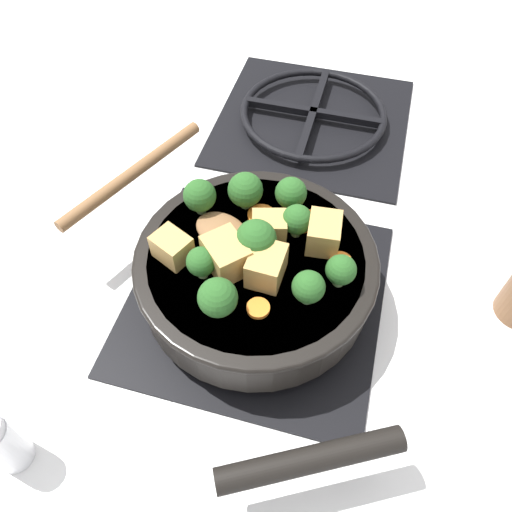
# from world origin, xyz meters

# --- Properties ---
(ground_plane) EXTENTS (2.40, 2.40, 0.00)m
(ground_plane) POSITION_xyz_m (0.00, 0.00, 0.00)
(ground_plane) COLOR white
(front_burner_grate) EXTENTS (0.31, 0.31, 0.03)m
(front_burner_grate) POSITION_xyz_m (0.00, 0.00, 0.01)
(front_burner_grate) COLOR black
(front_burner_grate) RESTS_ON ground_plane
(rear_burner_grate) EXTENTS (0.31, 0.31, 0.03)m
(rear_burner_grate) POSITION_xyz_m (0.00, 0.36, 0.01)
(rear_burner_grate) COLOR black
(rear_burner_grate) RESTS_ON ground_plane
(skillet_pan) EXTENTS (0.32, 0.39, 0.06)m
(skillet_pan) POSITION_xyz_m (0.00, -0.00, 0.06)
(skillet_pan) COLOR black
(skillet_pan) RESTS_ON front_burner_grate
(wooden_spoon) EXTENTS (0.23, 0.22, 0.02)m
(wooden_spoon) POSITION_xyz_m (-0.12, 0.05, 0.09)
(wooden_spoon) COLOR brown
(wooden_spoon) RESTS_ON skillet_pan
(tofu_cube_center_large) EXTENTS (0.05, 0.04, 0.03)m
(tofu_cube_center_large) POSITION_xyz_m (0.01, 0.03, 0.10)
(tofu_cube_center_large) COLOR tan
(tofu_cube_center_large) RESTS_ON skillet_pan
(tofu_cube_near_handle) EXTENTS (0.05, 0.05, 0.03)m
(tofu_cube_near_handle) POSITION_xyz_m (-0.09, -0.02, 0.10)
(tofu_cube_near_handle) COLOR tan
(tofu_cube_near_handle) RESTS_ON skillet_pan
(tofu_cube_east_chunk) EXTENTS (0.06, 0.06, 0.04)m
(tofu_cube_east_chunk) POSITION_xyz_m (-0.03, -0.02, 0.11)
(tofu_cube_east_chunk) COLOR tan
(tofu_cube_east_chunk) RESTS_ON skillet_pan
(tofu_cube_west_chunk) EXTENTS (0.04, 0.05, 0.04)m
(tofu_cube_west_chunk) POSITION_xyz_m (0.07, 0.04, 0.10)
(tofu_cube_west_chunk) COLOR tan
(tofu_cube_west_chunk) RESTS_ON skillet_pan
(tofu_cube_back_piece) EXTENTS (0.04, 0.05, 0.04)m
(tofu_cube_back_piece) POSITION_xyz_m (0.02, -0.02, 0.11)
(tofu_cube_back_piece) COLOR tan
(tofu_cube_back_piece) RESTS_ON skillet_pan
(broccoli_floret_near_spoon) EXTENTS (0.04, 0.04, 0.05)m
(broccoli_floret_near_spoon) POSITION_xyz_m (-0.02, -0.08, 0.11)
(broccoli_floret_near_spoon) COLOR #709956
(broccoli_floret_near_spoon) RESTS_ON skillet_pan
(broccoli_floret_center_top) EXTENTS (0.03, 0.03, 0.04)m
(broccoli_floret_center_top) POSITION_xyz_m (0.07, -0.04, 0.11)
(broccoli_floret_center_top) COLOR #709956
(broccoli_floret_center_top) RESTS_ON skillet_pan
(broccoli_floret_east_rim) EXTENTS (0.04, 0.04, 0.05)m
(broccoli_floret_east_rim) POSITION_xyz_m (-0.03, 0.07, 0.11)
(broccoli_floret_east_rim) COLOR #709956
(broccoli_floret_east_rim) RESTS_ON skillet_pan
(broccoli_floret_west_rim) EXTENTS (0.03, 0.03, 0.04)m
(broccoli_floret_west_rim) POSITION_xyz_m (-0.05, -0.04, 0.11)
(broccoli_floret_west_rim) COLOR #709956
(broccoli_floret_west_rim) RESTS_ON skillet_pan
(broccoli_floret_north_edge) EXTENTS (0.03, 0.03, 0.04)m
(broccoli_floret_north_edge) POSITION_xyz_m (0.10, -0.01, 0.11)
(broccoli_floret_north_edge) COLOR #709956
(broccoli_floret_north_edge) RESTS_ON skillet_pan
(broccoli_floret_south_cluster) EXTENTS (0.03, 0.03, 0.04)m
(broccoli_floret_south_cluster) POSITION_xyz_m (0.04, 0.04, 0.11)
(broccoli_floret_south_cluster) COLOR #709956
(broccoli_floret_south_cluster) RESTS_ON skillet_pan
(broccoli_floret_mid_floret) EXTENTS (0.05, 0.05, 0.05)m
(broccoli_floret_mid_floret) POSITION_xyz_m (-0.00, 0.00, 0.12)
(broccoli_floret_mid_floret) COLOR #709956
(broccoli_floret_mid_floret) RESTS_ON skillet_pan
(broccoli_floret_small_inner) EXTENTS (0.04, 0.04, 0.04)m
(broccoli_floret_small_inner) POSITION_xyz_m (0.02, 0.08, 0.11)
(broccoli_floret_small_inner) COLOR #709956
(broccoli_floret_small_inner) RESTS_ON skillet_pan
(broccoli_floret_tall_stem) EXTENTS (0.04, 0.04, 0.05)m
(broccoli_floret_tall_stem) POSITION_xyz_m (-0.08, 0.05, 0.11)
(broccoli_floret_tall_stem) COLOR #709956
(broccoli_floret_tall_stem) RESTS_ON skillet_pan
(carrot_slice_orange_thin) EXTENTS (0.02, 0.02, 0.01)m
(carrot_slice_orange_thin) POSITION_xyz_m (0.02, -0.07, 0.09)
(carrot_slice_orange_thin) COLOR orange
(carrot_slice_orange_thin) RESTS_ON skillet_pan
(carrot_slice_near_center) EXTENTS (0.02, 0.02, 0.01)m
(carrot_slice_near_center) POSITION_xyz_m (0.09, 0.02, 0.09)
(carrot_slice_near_center) COLOR orange
(carrot_slice_near_center) RESTS_ON skillet_pan
(carrot_slice_edge_slice) EXTENTS (0.03, 0.03, 0.01)m
(carrot_slice_edge_slice) POSITION_xyz_m (0.05, 0.06, 0.09)
(carrot_slice_edge_slice) COLOR orange
(carrot_slice_edge_slice) RESTS_ON skillet_pan
(carrot_slice_under_broccoli) EXTENTS (0.03, 0.03, 0.01)m
(carrot_slice_under_broccoli) POSITION_xyz_m (-0.01, 0.06, 0.09)
(carrot_slice_under_broccoli) COLOR orange
(carrot_slice_under_broccoli) RESTS_ON skillet_pan
(salt_shaker) EXTENTS (0.04, 0.04, 0.09)m
(salt_shaker) POSITION_xyz_m (-0.19, -0.25, 0.04)
(salt_shaker) COLOR white
(salt_shaker) RESTS_ON ground_plane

